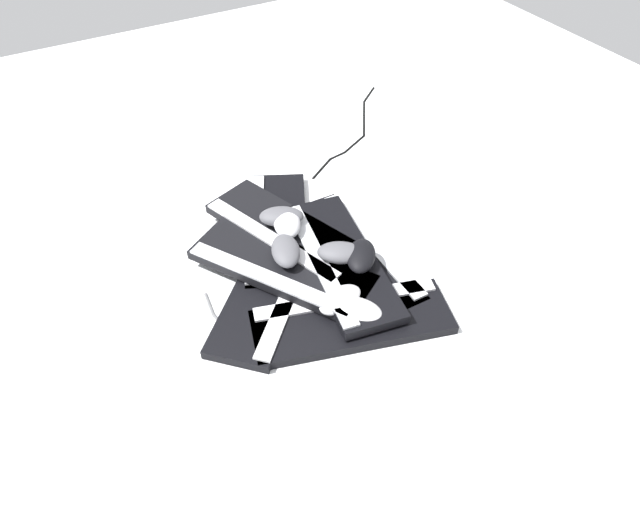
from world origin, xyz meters
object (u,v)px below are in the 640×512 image
Objects in this scene: keyboard_6 at (340,260)px; mouse_3 at (286,252)px; keyboard_0 at (276,228)px; keyboard_1 at (270,288)px; keyboard_4 at (286,231)px; mouse_5 at (341,253)px; mouse_1 at (287,223)px; keyboard_2 at (352,321)px; keyboard_5 at (281,268)px; mouse_2 at (358,310)px; mouse_0 at (281,216)px; keyboard_3 at (353,254)px; mouse_4 at (361,256)px; mouse_6 at (340,300)px.

keyboard_6 is 4.18× the size of mouse_3.
keyboard_0 is at bearing 2.48° from mouse_3.
keyboard_0 is at bearing 18.17° from keyboard_6.
keyboard_1 is 0.17m from keyboard_4.
keyboard_1 is at bearing 149.65° from keyboard_0.
mouse_3 is at bearing 163.44° from keyboard_0.
mouse_1 is at bearing -35.69° from mouse_5.
keyboard_4 reaches higher than keyboard_2.
keyboard_5 is (-0.16, 0.07, 0.03)m from keyboard_0.
mouse_2 is at bearing -176.80° from keyboard_4.
keyboard_4 is at bearing -178.04° from keyboard_0.
keyboard_4 is 0.18m from mouse_5.
keyboard_4 is 4.23× the size of mouse_0.
keyboard_2 is at bearing -159.63° from keyboard_5.
keyboard_3 is (0.00, -0.23, 0.00)m from keyboard_1.
mouse_1 reaches higher than mouse_2.
mouse_2 is (-0.16, 0.05, 0.01)m from keyboard_6.
mouse_3 is at bearing 96.30° from mouse_0.
keyboard_4 reaches higher than keyboard_1.
mouse_0 and mouse_4 have the same top height.
mouse_4 reaches higher than keyboard_1.
mouse_4 is (-0.07, 0.03, 0.07)m from keyboard_3.
keyboard_3 is at bearing 38.75° from mouse_6.
keyboard_6 is (-0.21, -0.07, 0.03)m from keyboard_0.
keyboard_5 is 4.12× the size of mouse_5.
mouse_3 is at bearing 64.36° from keyboard_6.
keyboard_5 reaches higher than keyboard_0.
keyboard_0 is 1.00× the size of keyboard_6.
mouse_6 is (-0.26, 0.00, -0.03)m from mouse_1.
mouse_0 is (0.14, 0.12, 0.07)m from keyboard_3.
mouse_1 reaches higher than keyboard_0.
mouse_0 is at bearing -36.28° from keyboard_1.
mouse_2 is at bearing 150.62° from keyboard_3.
mouse_3 reaches higher than keyboard_2.
keyboard_5 is at bearing 84.49° from keyboard_3.
mouse_4 is (-0.04, -0.03, 0.04)m from keyboard_6.
mouse_0 is at bearing 24.26° from mouse_1.
keyboard_0 is at bearing 34.52° from keyboard_3.
keyboard_4 is at bearing -36.00° from mouse_2.
keyboard_4 is at bearing -31.84° from keyboard_5.
keyboard_1 is 3.81× the size of mouse_6.
keyboard_5 is at bearing 167.31° from mouse_1.
mouse_2 reaches higher than keyboard_5.
keyboard_4 is (0.13, 0.12, 0.03)m from keyboard_3.
mouse_1 is 0.26m from mouse_6.
mouse_5 is (-0.04, 0.06, 0.07)m from keyboard_3.
mouse_3 is at bearing 81.30° from keyboard_3.
mouse_1 is at bearing -178.10° from keyboard_0.
mouse_2 is (-0.33, -0.02, -0.03)m from mouse_0.
mouse_0 is 1.00× the size of mouse_2.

